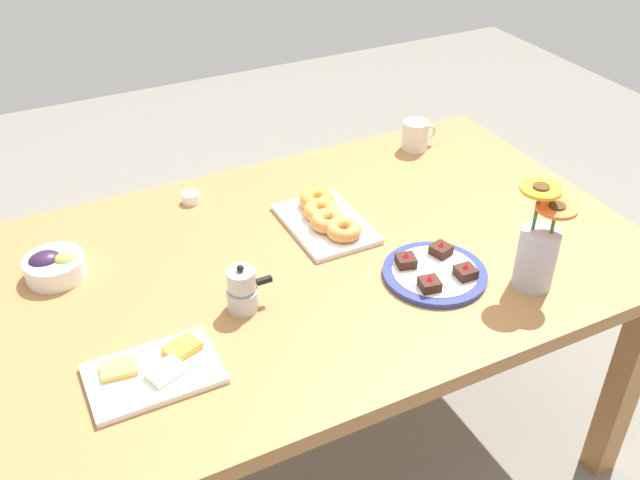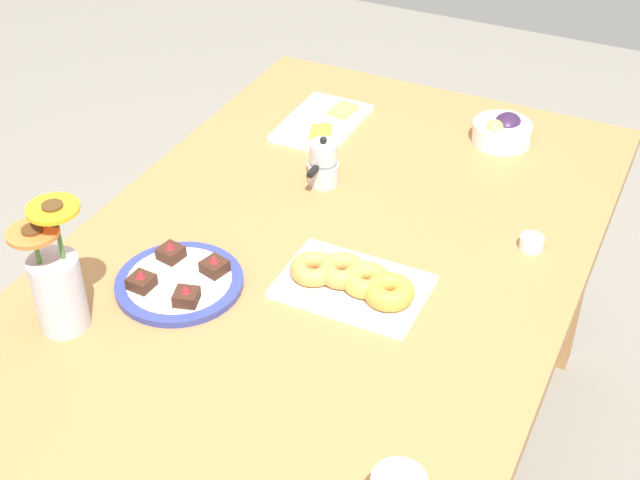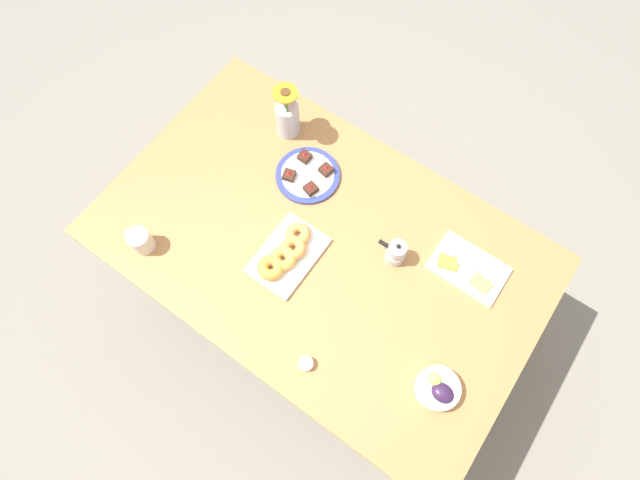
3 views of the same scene
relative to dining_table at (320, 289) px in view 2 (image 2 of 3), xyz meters
name	(u,v)px [view 2 (image 2 of 3)]	position (x,y,z in m)	size (l,w,h in m)	color
dining_table	(320,289)	(0.00, 0.00, 0.00)	(1.60, 1.00, 0.74)	#9E6B3D
grape_bowl	(502,131)	(-0.60, 0.20, 0.12)	(0.14, 0.14, 0.07)	white
cheese_platter	(322,122)	(-0.48, -0.22, 0.10)	(0.26, 0.17, 0.03)	white
croissant_platter	(354,281)	(0.07, 0.11, 0.11)	(0.19, 0.28, 0.05)	white
jam_cup_honey	(532,242)	(-0.21, 0.38, 0.10)	(0.05, 0.05, 0.03)	white
dessert_plate	(179,281)	(0.20, -0.20, 0.10)	(0.25, 0.25, 0.05)	navy
flower_vase	(57,285)	(0.39, -0.33, 0.18)	(0.12, 0.12, 0.26)	#B2B2BC
moka_pot	(323,164)	(-0.25, -0.11, 0.13)	(0.11, 0.07, 0.12)	#B7B7BC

